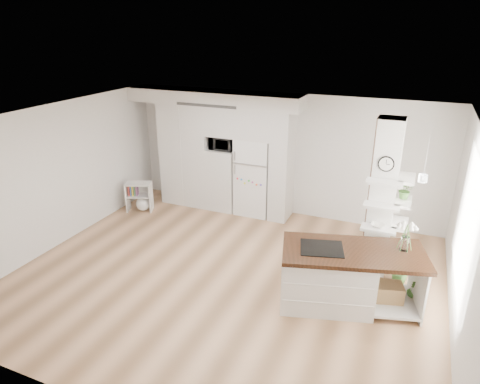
% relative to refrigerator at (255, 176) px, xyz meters
% --- Properties ---
extents(floor, '(7.00, 6.00, 0.01)m').
position_rel_refrigerator_xyz_m(floor, '(0.53, -2.68, -0.88)').
color(floor, tan).
rests_on(floor, ground).
extents(room, '(7.04, 6.04, 2.72)m').
position_rel_refrigerator_xyz_m(room, '(0.53, -2.68, 0.98)').
color(room, white).
rests_on(room, ground).
extents(cabinet_wall, '(4.00, 0.71, 2.70)m').
position_rel_refrigerator_xyz_m(cabinet_wall, '(-0.92, -0.01, 0.63)').
color(cabinet_wall, silver).
rests_on(cabinet_wall, floor).
extents(refrigerator, '(0.78, 0.69, 1.75)m').
position_rel_refrigerator_xyz_m(refrigerator, '(0.00, 0.00, 0.00)').
color(refrigerator, white).
rests_on(refrigerator, floor).
extents(column, '(0.69, 0.90, 2.70)m').
position_rel_refrigerator_xyz_m(column, '(2.90, -1.55, 0.48)').
color(column, silver).
rests_on(column, floor).
extents(window, '(0.00, 2.40, 2.40)m').
position_rel_refrigerator_xyz_m(window, '(4.00, -2.38, 0.62)').
color(window, white).
rests_on(window, room).
extents(pendant_light, '(0.12, 0.12, 0.10)m').
position_rel_refrigerator_xyz_m(pendant_light, '(2.23, -2.53, 1.24)').
color(pendant_light, white).
rests_on(pendant_light, room).
extents(kitchen_island, '(2.27, 1.51, 1.51)m').
position_rel_refrigerator_xyz_m(kitchen_island, '(2.36, -2.71, -0.39)').
color(kitchen_island, silver).
rests_on(kitchen_island, floor).
extents(bookshelf, '(0.65, 0.52, 0.67)m').
position_rel_refrigerator_xyz_m(bookshelf, '(-2.45, -0.93, -0.58)').
color(bookshelf, silver).
rests_on(bookshelf, floor).
extents(floor_plant_a, '(0.31, 0.29, 0.46)m').
position_rel_refrigerator_xyz_m(floor_plant_a, '(3.52, -2.25, -0.64)').
color(floor_plant_a, '#42742E').
rests_on(floor_plant_a, floor).
extents(floor_plant_b, '(0.34, 0.34, 0.48)m').
position_rel_refrigerator_xyz_m(floor_plant_b, '(3.27, -1.73, -0.64)').
color(floor_plant_b, '#42742E').
rests_on(floor_plant_b, floor).
extents(microwave, '(0.54, 0.37, 0.30)m').
position_rel_refrigerator_xyz_m(microwave, '(-0.75, -0.06, 0.69)').
color(microwave, '#2D2D2D').
rests_on(microwave, cabinet_wall).
extents(shelf_plant, '(0.27, 0.23, 0.30)m').
position_rel_refrigerator_xyz_m(shelf_plant, '(3.15, -1.38, 0.65)').
color(shelf_plant, '#42742E').
rests_on(shelf_plant, column).
extents(decor_bowl, '(0.22, 0.22, 0.05)m').
position_rel_refrigerator_xyz_m(decor_bowl, '(2.82, -1.78, 0.13)').
color(decor_bowl, white).
rests_on(decor_bowl, column).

